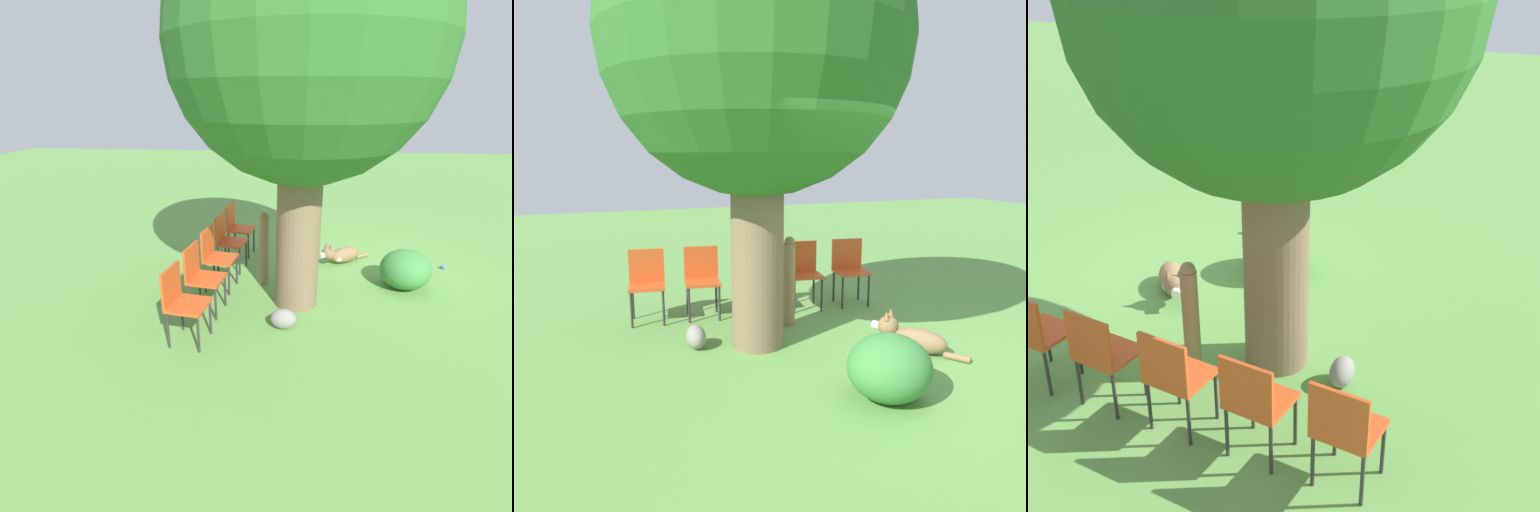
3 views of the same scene
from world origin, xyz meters
The scene contains 11 objects.
ground_plane centered at (0.00, 0.00, 0.00)m, with size 30.00×30.00×0.00m, color #609947.
oak_tree centered at (0.79, 0.99, 3.15)m, with size 3.10×3.10×4.75m.
dog centered at (0.03, -0.50, 0.15)m, with size 0.92×0.68×0.41m.
fence_post centered at (1.27, 0.41, 0.56)m, with size 0.14×0.14×1.11m.
red_chair_0 centered at (1.84, -0.76, 0.53)m, with size 0.48×0.50×0.90m.
red_chair_1 centered at (1.90, -0.07, 0.53)m, with size 0.48×0.50×0.90m.
red_chair_2 centered at (1.96, 0.63, 0.53)m, with size 0.48×0.50×0.90m.
red_chair_3 centered at (2.02, 1.32, 0.53)m, with size 0.48×0.50×0.90m.
red_chair_4 centered at (2.07, 2.01, 0.53)m, with size 0.48×0.50×0.90m.
garden_rock centered at (0.93, 1.66, 0.13)m, with size 0.32×0.21×0.26m.
low_shrub centered at (-0.80, 0.36, 0.29)m, with size 0.73×0.73×0.58m.
Camera 2 is at (-4.15, 2.75, 2.09)m, focal length 35.00 mm.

